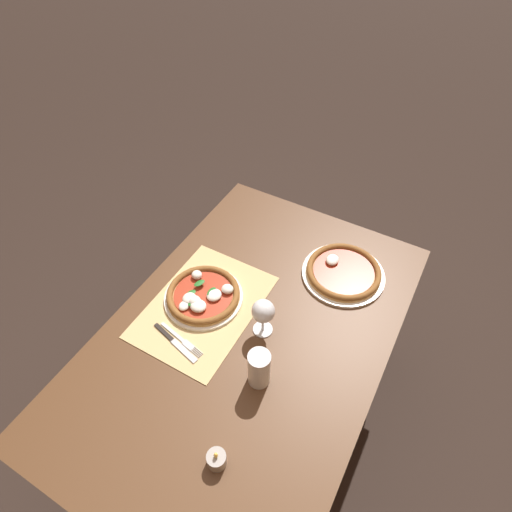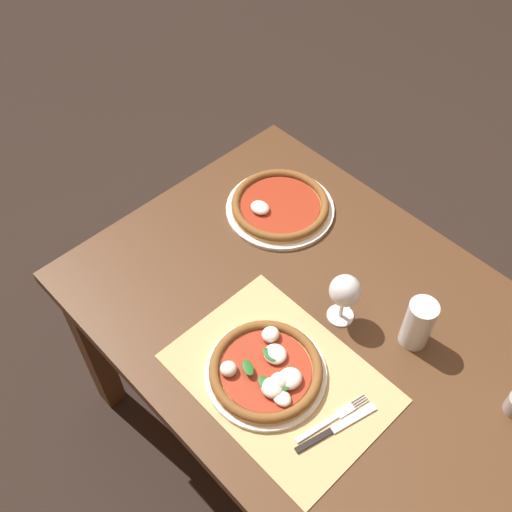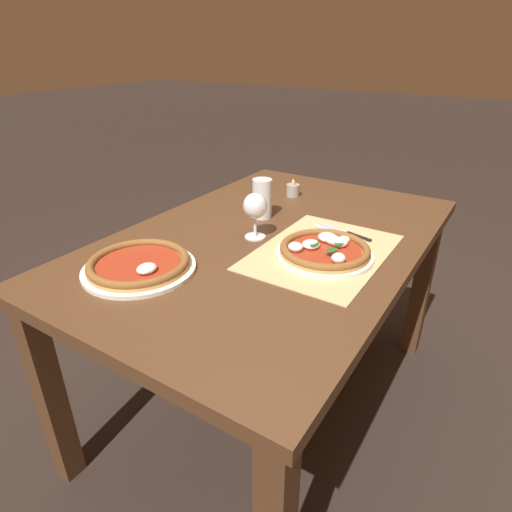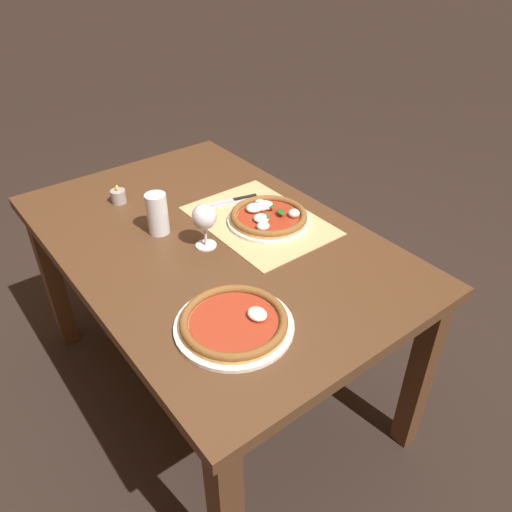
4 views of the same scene
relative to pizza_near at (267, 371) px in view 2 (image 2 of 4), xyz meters
name	(u,v)px [view 2 (image 2 of 4)]	position (x,y,z in m)	size (l,w,h in m)	color
ground_plane	(317,446)	(0.05, 0.22, -0.76)	(24.00, 24.00, 0.00)	black
dining_table	(336,353)	(0.05, 0.22, -0.12)	(1.42, 0.93, 0.74)	#4C301C
paper_placemat	(280,378)	(0.03, 0.02, -0.02)	(0.51, 0.36, 0.00)	tan
pizza_near	(267,371)	(0.00, 0.00, 0.00)	(0.29, 0.29, 0.05)	silver
pizza_far	(280,206)	(-0.36, 0.41, 0.00)	(0.32, 0.32, 0.05)	silver
wine_glass	(345,292)	(0.01, 0.26, 0.08)	(0.08, 0.08, 0.16)	silver
pint_glass	(418,324)	(0.18, 0.34, 0.05)	(0.07, 0.07, 0.15)	silver
fork	(333,418)	(0.18, 0.03, -0.02)	(0.06, 0.20, 0.00)	#B7B7BC
knife	(336,428)	(0.21, 0.02, -0.02)	(0.07, 0.21, 0.01)	black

